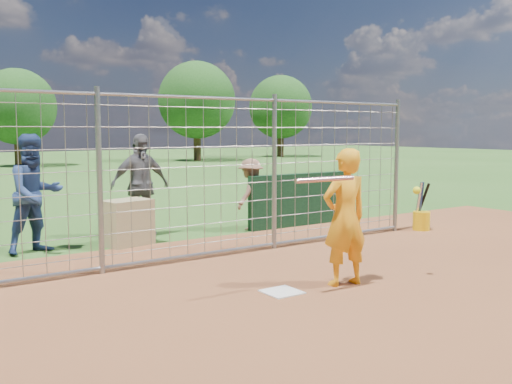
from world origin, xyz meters
TOP-DOWN VIEW (x-y plane):
  - ground at (0.00, 0.00)m, footprint 100.00×100.00m
  - infield_dirt at (0.00, -3.00)m, footprint 18.00×18.00m
  - home_plate at (0.00, -0.20)m, footprint 0.43×0.43m
  - dugout_wall at (3.40, 3.60)m, footprint 2.60×0.20m
  - batter at (0.88, -0.37)m, footprint 0.70×0.51m
  - bystander_a at (-1.90, 3.96)m, footprint 1.10×0.95m
  - bystander_b at (0.10, 4.36)m, footprint 1.14×0.48m
  - bystander_c at (2.25, 3.82)m, footprint 1.07×0.92m
  - equipment_bin at (-0.44, 3.70)m, footprint 0.90×0.71m
  - equipment_in_play at (0.71, -0.61)m, footprint 1.97×0.24m
  - bucket_with_bats at (5.00, 1.76)m, footprint 0.34×0.39m
  - backstop_fence at (0.00, 2.00)m, footprint 9.08×0.08m
  - tree_line at (3.13, 28.13)m, footprint 44.66×6.72m

SIDE VIEW (x-z plane):
  - ground at x=0.00m, z-range 0.00..0.00m
  - infield_dirt at x=0.00m, z-range 0.01..0.01m
  - home_plate at x=0.00m, z-range 0.00..0.02m
  - bucket_with_bats at x=5.00m, z-range -0.24..0.73m
  - equipment_bin at x=-0.44m, z-range 0.00..0.80m
  - dugout_wall at x=3.40m, z-range 0.00..1.10m
  - bystander_c at x=2.25m, z-range 0.00..1.44m
  - batter at x=0.88m, z-range 0.00..1.78m
  - bystander_b at x=0.10m, z-range 0.00..1.94m
  - bystander_a at x=-1.90m, z-range 0.00..1.95m
  - backstop_fence at x=0.00m, z-range -0.04..2.56m
  - equipment_in_play at x=0.71m, z-range 1.23..1.52m
  - tree_line at x=3.13m, z-range 0.47..6.95m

